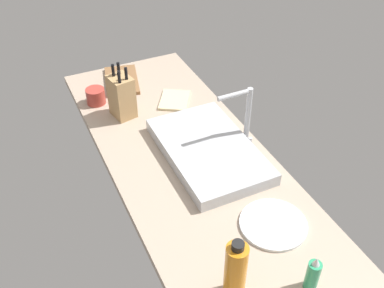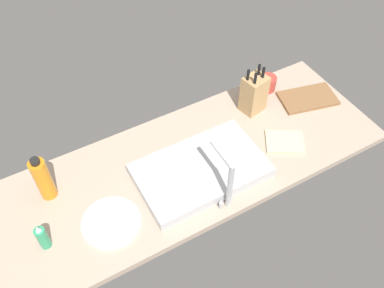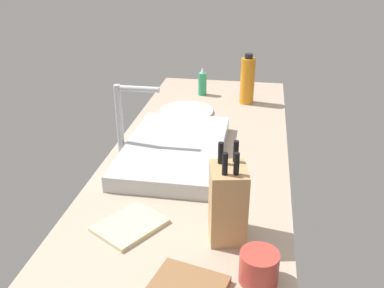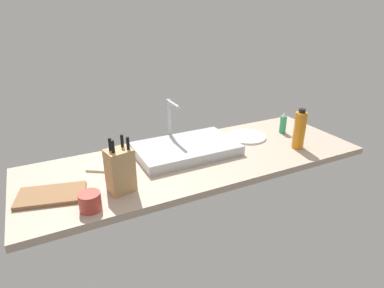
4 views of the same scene
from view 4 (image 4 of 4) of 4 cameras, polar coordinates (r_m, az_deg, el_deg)
name	(u,v)px [view 4 (image 4 of 4)]	position (r cm, az deg, el deg)	size (l,w,h in cm)	color
countertop_slab	(197,161)	(180.96, 0.82, -2.90)	(186.30, 64.96, 3.50)	tan
sink_basin	(186,149)	(184.65, -1.04, -0.80)	(56.19, 34.34, 5.38)	#B7BABF
faucet	(170,118)	(193.69, -3.79, 4.61)	(5.50, 15.95, 26.67)	#B7BABF
knife_block	(120,170)	(148.85, -12.39, -4.47)	(12.69, 11.16, 25.99)	tan
cutting_board	(52,195)	(158.13, -23.25, -8.17)	(28.60, 16.46, 1.80)	brown
soap_bottle	(283,124)	(220.34, 15.57, 3.42)	(4.23, 4.23, 14.05)	#2D9966
water_bottle	(300,130)	(198.13, 18.20, 2.36)	(6.74, 6.74, 23.75)	orange
dinner_plate	(247,137)	(209.26, 9.48, 1.28)	(24.06, 24.06, 1.20)	white
dish_towel	(107,165)	(176.31, -14.56, -3.63)	(17.69, 13.78, 1.20)	beige
coffee_mug	(90,202)	(142.34, -17.33, -9.54)	(9.14, 9.14, 7.67)	#B23D33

